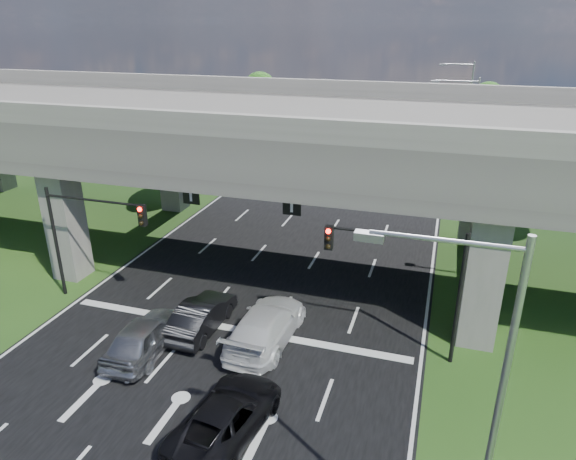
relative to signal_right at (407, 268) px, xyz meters
The scene contains 19 objects.
ground 9.71m from the signal_right, 153.26° to the right, with size 160.00×160.00×0.00m, color #1E4014.
road 10.74m from the signal_right, 142.25° to the left, with size 18.00×120.00×0.03m, color black.
overpass 11.84m from the signal_right, 134.16° to the left, with size 80.00×15.00×10.00m.
warehouse 45.97m from the signal_right, 137.44° to the left, with size 20.00×10.00×4.00m, color #9E9E99.
signal_right is the anchor object (origin of this frame).
signal_left 15.65m from the signal_right, behind, with size 5.76×0.54×6.00m.
streetlight_near 10.33m from the signal_right, 77.12° to the right, with size 3.38×0.25×10.00m.
streetlight_far 20.25m from the signal_right, 83.53° to the left, with size 3.38×0.25×10.00m.
streetlight_beyond 36.17m from the signal_right, 86.39° to the left, with size 3.38×0.25×10.00m.
tree_left_near 31.01m from the signal_right, 134.63° to the left, with size 4.50×4.50×7.80m.
tree_left_mid 38.96m from the signal_right, 129.50° to the left, with size 3.91×3.90×6.76m.
tree_left_far 43.37m from the signal_right, 118.63° to the left, with size 4.80×4.80×8.32m.
tree_right_near 24.62m from the signal_right, 77.76° to the left, with size 4.20×4.20×7.28m.
tree_right_mid 33.10m from the signal_right, 75.62° to the left, with size 3.91×3.90×6.76m.
tree_right_far 40.29m from the signal_right, 83.99° to the left, with size 4.50×4.50×7.80m.
car_silver 11.69m from the signal_right, 162.79° to the right, with size 1.98×4.91×1.67m, color #98999F.
car_dark 9.80m from the signal_right, behind, with size 1.63×4.67×1.54m, color black.
car_white 6.85m from the signal_right, behind, with size 2.39×5.89×1.71m, color silver.
car_trailing 9.20m from the signal_right, 128.82° to the right, with size 2.39×5.19×1.44m, color black.
Camera 1 is at (8.80, -15.68, 13.67)m, focal length 32.00 mm.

